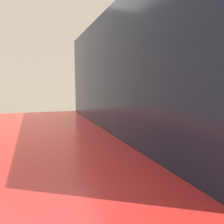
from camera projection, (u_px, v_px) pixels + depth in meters
name	position (u px, v px, depth m)	size (l,w,h in m)	color
sidewalk	(63.00, 157.00, 4.10)	(24.00, 2.80, 0.11)	#9E9B96
building_facade	(53.00, 47.00, 6.46)	(24.00, 0.30, 4.98)	tan
parking_meter	(112.00, 97.00, 2.96)	(0.23, 0.14, 1.50)	#2D2D30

